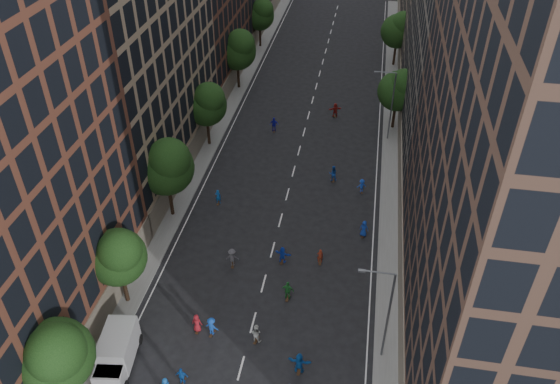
{
  "coord_description": "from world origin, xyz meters",
  "views": [
    {
      "loc": [
        7.27,
        -15.49,
        35.98
      ],
      "look_at": [
        -0.42,
        29.13,
        2.0
      ],
      "focal_mm": 35.0,
      "sensor_mm": 36.0,
      "label": 1
    }
  ],
  "objects": [
    {
      "name": "skater_7",
      "position": [
        4.67,
        21.54,
        0.78
      ],
      "size": [
        0.62,
        0.45,
        1.56
      ],
      "primitive_type": "imported",
      "rotation": [
        0.0,
        0.0,
        3.29
      ],
      "color": "maroon",
      "rests_on": "ground"
    },
    {
      "name": "streetlamp_far",
      "position": [
        10.37,
        45.0,
        5.17
      ],
      "size": [
        2.64,
        0.22,
        9.06
      ],
      "color": "#595B60",
      "rests_on": "ground"
    },
    {
      "name": "skater_11",
      "position": [
        1.22,
        21.01,
        0.86
      ],
      "size": [
        1.67,
        0.85,
        1.72
      ],
      "primitive_type": "imported",
      "rotation": [
        0.0,
        0.0,
        2.92
      ],
      "color": "#173ABD",
      "rests_on": "ground"
    },
    {
      "name": "cargo_van",
      "position": [
        -9.32,
        7.8,
        1.46
      ],
      "size": [
        3.06,
        5.44,
        2.77
      ],
      "rotation": [
        0.0,
        0.0,
        0.13
      ],
      "color": "silver",
      "rests_on": "ground"
    },
    {
      "name": "skater_9",
      "position": [
        -3.27,
        19.76,
        0.95
      ],
      "size": [
        1.32,
        0.86,
        1.91
      ],
      "primitive_type": "imported",
      "rotation": [
        0.0,
        0.0,
        3.27
      ],
      "color": "#49484E",
      "rests_on": "ground"
    },
    {
      "name": "tree_right_a",
      "position": [
        11.38,
        47.85,
        5.63
      ],
      "size": [
        5.0,
        5.0,
        8.39
      ],
      "color": "black",
      "rests_on": "ground"
    },
    {
      "name": "tree_left_2",
      "position": [
        -10.99,
        25.83,
        6.36
      ],
      "size": [
        5.6,
        5.6,
        9.45
      ],
      "color": "black",
      "rests_on": "ground"
    },
    {
      "name": "sidewalk_right",
      "position": [
        12.0,
        47.5,
        0.07
      ],
      "size": [
        4.0,
        105.0,
        0.15
      ],
      "primitive_type": "cube",
      "color": "slate",
      "rests_on": "ground"
    },
    {
      "name": "skater_17",
      "position": [
        3.54,
        49.73,
        0.95
      ],
      "size": [
        1.84,
        1.16,
        1.9
      ],
      "primitive_type": "imported",
      "rotation": [
        0.0,
        0.0,
        3.51
      ],
      "color": "maroon",
      "rests_on": "ground"
    },
    {
      "name": "skater_10",
      "position": [
        2.43,
        16.6,
        0.96
      ],
      "size": [
        1.18,
        0.63,
        1.92
      ],
      "primitive_type": "imported",
      "rotation": [
        0.0,
        0.0,
        2.99
      ],
      "color": "#21712C",
      "rests_on": "ground"
    },
    {
      "name": "ground",
      "position": [
        0.0,
        40.0,
        0.0
      ],
      "size": [
        240.0,
        240.0,
        0.0
      ],
      "primitive_type": "plane",
      "color": "black",
      "rests_on": "ground"
    },
    {
      "name": "tree_left_3",
      "position": [
        -11.02,
        39.85,
        5.82
      ],
      "size": [
        5.0,
        5.0,
        8.58
      ],
      "color": "black",
      "rests_on": "ground"
    },
    {
      "name": "tree_right_b",
      "position": [
        11.39,
        67.85,
        5.96
      ],
      "size": [
        5.2,
        5.2,
        8.83
      ],
      "color": "black",
      "rests_on": "ground"
    },
    {
      "name": "skater_16",
      "position": [
        -3.83,
        44.51,
        0.96
      ],
      "size": [
        1.15,
        0.54,
        1.92
      ],
      "primitive_type": "imported",
      "rotation": [
        0.0,
        0.0,
        3.2
      ],
      "color": "#1617B6",
      "rests_on": "ground"
    },
    {
      "name": "skater_15",
      "position": [
        7.92,
        33.32,
        0.78
      ],
      "size": [
        1.15,
        0.89,
        1.57
      ],
      "primitive_type": "imported",
      "rotation": [
        0.0,
        0.0,
        3.48
      ],
      "color": "#163FB6",
      "rests_on": "ground"
    },
    {
      "name": "skater_8",
      "position": [
        0.64,
        11.75,
        0.87
      ],
      "size": [
        0.98,
        0.84,
        1.75
      ],
      "primitive_type": "imported",
      "rotation": [
        0.0,
        0.0,
        2.91
      ],
      "color": "beige",
      "rests_on": "ground"
    },
    {
      "name": "skater_5",
      "position": [
        4.44,
        9.49,
        0.97
      ],
      "size": [
        1.82,
        0.65,
        1.94
      ],
      "primitive_type": "imported",
      "rotation": [
        0.0,
        0.0,
        3.1
      ],
      "color": "#124997",
      "rests_on": "ground"
    },
    {
      "name": "tree_left_0",
      "position": [
        -11.01,
        3.85,
        5.96
      ],
      "size": [
        5.2,
        5.2,
        8.83
      ],
      "color": "black",
      "rests_on": "ground"
    },
    {
      "name": "tree_left_1",
      "position": [
        -11.02,
        13.86,
        5.55
      ],
      "size": [
        4.8,
        4.8,
        8.21
      ],
      "color": "black",
      "rests_on": "ground"
    },
    {
      "name": "bldg_right_a",
      "position": [
        19.0,
        15.0,
        18.0
      ],
      "size": [
        14.0,
        30.0,
        36.0
      ],
      "primitive_type": "cube",
      "color": "#4D3429",
      "rests_on": "ground"
    },
    {
      "name": "skater_14",
      "position": [
        4.62,
        34.91,
        0.94
      ],
      "size": [
        1.06,
        0.92,
        1.88
      ],
      "primitive_type": "imported",
      "rotation": [
        0.0,
        0.0,
        3.39
      ],
      "color": "#1440A5",
      "rests_on": "ground"
    },
    {
      "name": "streetlamp_near",
      "position": [
        10.37,
        12.0,
        5.17
      ],
      "size": [
        2.64,
        0.22,
        9.06
      ],
      "color": "#595B60",
      "rests_on": "ground"
    },
    {
      "name": "skater_12",
      "position": [
        8.5,
        26.02,
        0.88
      ],
      "size": [
        0.97,
        0.75,
        1.77
      ],
      "primitive_type": "imported",
      "rotation": [
        0.0,
        0.0,
        2.91
      ],
      "color": "navy",
      "rests_on": "ground"
    },
    {
      "name": "bldg_left_b",
      "position": [
        -19.0,
        35.0,
        17.0
      ],
      "size": [
        14.0,
        26.0,
        34.0
      ],
      "primitive_type": "cube",
      "color": "#967E62",
      "rests_on": "ground"
    },
    {
      "name": "skater_4",
      "position": [
        -3.98,
        7.0,
        0.82
      ],
      "size": [
        0.97,
        0.4,
        1.65
      ],
      "primitive_type": "imported",
      "rotation": [
        0.0,
        0.0,
        3.14
      ],
      "color": "#144DA4",
      "rests_on": "ground"
    },
    {
      "name": "skater_13",
      "position": [
        -7.0,
        28.65,
        0.86
      ],
      "size": [
        0.65,
        0.45,
        1.72
      ],
      "primitive_type": "imported",
      "rotation": [
        0.0,
        0.0,
        3.07
      ],
      "color": "#1555B1",
      "rests_on": "ground"
    },
    {
      "name": "skater_6",
      "position": [
        -4.3,
        11.93,
        0.87
      ],
      "size": [
        0.85,
        0.56,
        1.73
      ],
      "primitive_type": "imported",
      "rotation": [
        0.0,
        0.0,
        3.13
      ],
      "color": "maroon",
      "rests_on": "ground"
    },
    {
      "name": "skater_3",
      "position": [
        -3.03,
        11.79,
        0.88
      ],
      "size": [
        1.26,
        0.9,
        1.77
      ],
      "primitive_type": "imported",
      "rotation": [
        0.0,
        0.0,
        2.91
      ],
      "color": "#1546B0",
      "rests_on": "ground"
    },
    {
      "name": "tree_left_4",
      "position": [
        -11.0,
        55.84,
        6.1
      ],
      "size": [
        5.4,
        5.4,
        9.08
      ],
      "color": "black",
      "rests_on": "ground"
    },
    {
      "name": "bldg_right_b",
      "position": [
        19.0,
        44.0,
        16.5
      ],
      "size": [
        14.0,
        28.0,
        33.0
      ],
      "primitive_type": "cube",
      "color": "#5C554C",
      "rests_on": "ground"
    },
    {
      "name": "tree_left_5",
      "position": [
        -11.02,
        71.86,
        5.68
      ],
      "size": [
        4.8,
        4.8,
        8.33
      ],
      "color": "black",
      "rests_on": "ground"
    },
    {
      "name": "sidewalk_left",
      "position": [
        -12.0,
        47.5,
        0.07
      ],
      "size": [
        4.0,
        105.0,
        0.15
      ],
      "primitive_type": "cube",
      "color": "slate",
      "rests_on": "ground"
    }
  ]
}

